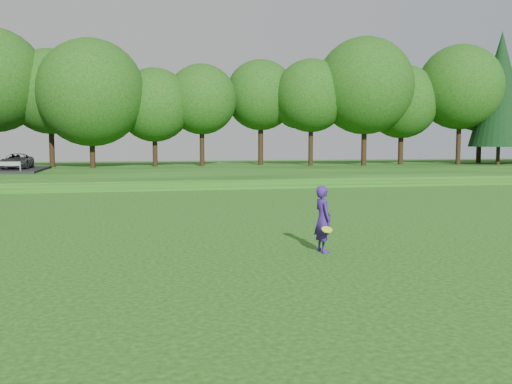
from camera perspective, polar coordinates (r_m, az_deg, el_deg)
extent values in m
plane|color=#153F0C|center=(16.37, 5.24, -5.48)|extent=(140.00, 140.00, 0.00)
cube|color=#153F0C|center=(49.66, -6.43, 2.01)|extent=(130.00, 30.00, 0.60)
cube|color=gray|center=(35.81, -4.25, 0.36)|extent=(130.00, 1.60, 0.04)
imported|color=#38373C|center=(49.26, -22.78, 2.87)|extent=(1.99, 4.32, 1.20)
imported|color=navy|center=(15.51, 6.70, -2.70)|extent=(0.51, 0.70, 1.80)
cylinder|color=#CCE724|center=(15.04, 7.12, -3.75)|extent=(0.29, 0.27, 0.14)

